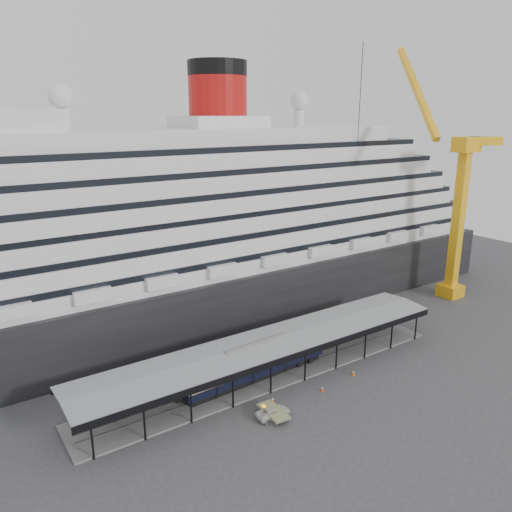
{
  "coord_description": "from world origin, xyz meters",
  "views": [
    {
      "loc": [
        -37.03,
        -45.85,
        35.27
      ],
      "look_at": [
        -0.39,
        8.0,
        16.64
      ],
      "focal_mm": 35.0,
      "sensor_mm": 36.0,
      "label": 1
    }
  ],
  "objects": [
    {
      "name": "port_truck",
      "position": [
        -5.73,
        -3.57,
        0.61
      ],
      "size": [
        4.46,
        2.22,
        1.22
      ],
      "primitive_type": "imported",
      "rotation": [
        0.0,
        0.0,
        1.52
      ],
      "color": "silver",
      "rests_on": "ground"
    },
    {
      "name": "traffic_cone_left",
      "position": [
        -3.95,
        -1.02,
        0.4
      ],
      "size": [
        0.53,
        0.53,
        0.81
      ],
      "rotation": [
        0.0,
        0.0,
        -0.34
      ],
      "color": "#F1340D",
      "rests_on": "ground"
    },
    {
      "name": "cruise_ship",
      "position": [
        0.05,
        32.0,
        18.35
      ],
      "size": [
        130.0,
        30.0,
        43.9
      ],
      "color": "black",
      "rests_on": "ground"
    },
    {
      "name": "traffic_cone_mid",
      "position": [
        3.04,
        -2.53,
        0.37
      ],
      "size": [
        0.47,
        0.47,
        0.75
      ],
      "rotation": [
        0.0,
        0.0,
        -0.27
      ],
      "color": "#E14A0C",
      "rests_on": "ground"
    },
    {
      "name": "ground",
      "position": [
        0.0,
        0.0,
        0.0
      ],
      "size": [
        200.0,
        200.0,
        0.0
      ],
      "primitive_type": "plane",
      "color": "#38383B",
      "rests_on": "ground"
    },
    {
      "name": "pullman_carriage",
      "position": [
        -2.45,
        5.0,
        2.68
      ],
      "size": [
        22.56,
        3.79,
        22.05
      ],
      "rotation": [
        0.0,
        0.0,
        0.04
      ],
      "color": "black",
      "rests_on": "ground"
    },
    {
      "name": "crane_yellow",
      "position": [
        47.06,
        10.54,
        19.96
      ],
      "size": [
        23.83,
        18.78,
        47.6
      ],
      "color": "#F9AD16",
      "rests_on": "ground"
    },
    {
      "name": "traffic_cone_right",
      "position": [
        9.39,
        -1.87,
        0.42
      ],
      "size": [
        0.53,
        0.53,
        0.84
      ],
      "rotation": [
        0.0,
        0.0,
        0.24
      ],
      "color": "#D7510B",
      "rests_on": "ground"
    },
    {
      "name": "platform_canopy",
      "position": [
        0.0,
        5.0,
        2.36
      ],
      "size": [
        56.0,
        9.18,
        5.3
      ],
      "color": "slate",
      "rests_on": "ground"
    }
  ]
}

